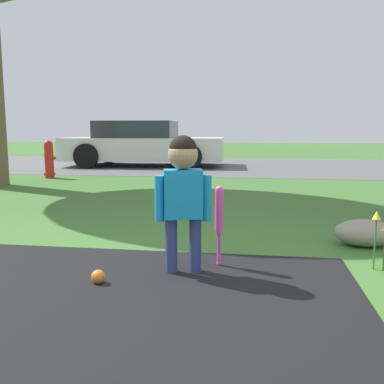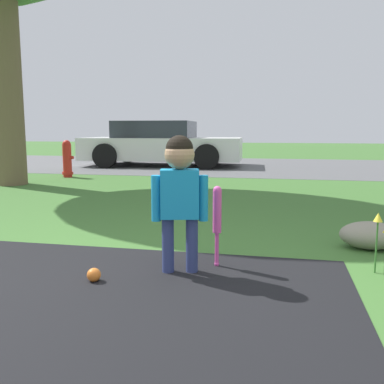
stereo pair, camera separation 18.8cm
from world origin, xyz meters
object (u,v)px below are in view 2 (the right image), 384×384
(baseball_bat, at_px, (217,215))
(fire_hydrant, at_px, (67,159))
(sports_ball, at_px, (94,275))
(child, at_px, (180,185))
(parked_car, at_px, (161,144))

(baseball_bat, distance_m, fire_hydrant, 6.41)
(baseball_bat, height_order, fire_hydrant, fire_hydrant)
(sports_ball, bearing_deg, baseball_bat, 33.19)
(child, relative_size, baseball_bat, 1.61)
(child, relative_size, fire_hydrant, 1.23)
(child, distance_m, parked_car, 8.79)
(baseball_bat, distance_m, parked_car, 8.69)
(fire_hydrant, bearing_deg, parked_car, 70.42)
(baseball_bat, height_order, sports_ball, baseball_bat)
(sports_ball, distance_m, fire_hydrant, 6.42)
(baseball_bat, relative_size, sports_ball, 6.47)
(child, bearing_deg, fire_hydrant, 111.39)
(baseball_bat, bearing_deg, parked_car, 108.46)
(sports_ball, height_order, parked_car, parked_car)
(baseball_bat, bearing_deg, fire_hydrant, 127.09)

